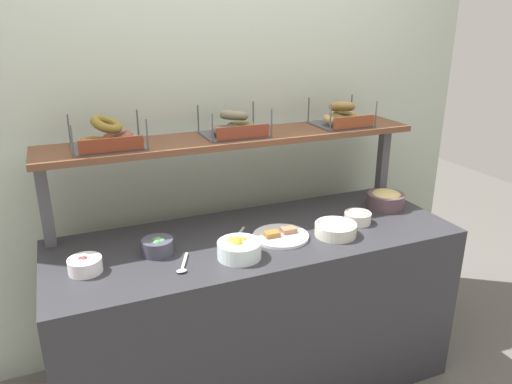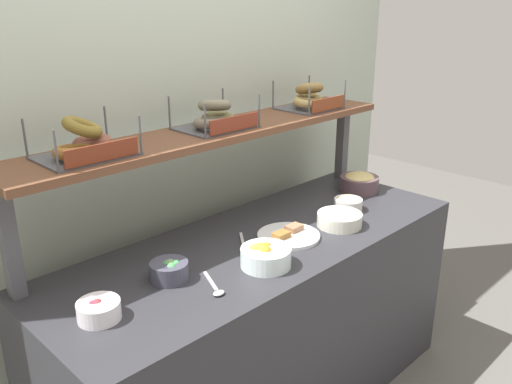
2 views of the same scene
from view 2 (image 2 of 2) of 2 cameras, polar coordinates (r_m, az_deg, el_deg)
back_wall at (r=2.52m, az=-8.32°, el=5.96°), size 3.13×0.06×2.40m
deli_counter at (r=2.46m, az=0.62°, el=-14.10°), size 1.93×0.70×0.85m
shelf_riser_left at (r=1.93m, az=-24.74°, el=-4.89°), size 0.05×0.05×0.40m
shelf_riser_right at (r=3.00m, az=9.14°, el=5.20°), size 0.05×0.05×0.40m
upper_shelf at (r=2.30m, az=-4.15°, el=6.40°), size 1.89×0.32×0.03m
bowl_fruit_salad at (r=2.02m, az=0.97°, el=-6.80°), size 0.19×0.19×0.09m
bowl_veggie_mix at (r=1.96m, az=-9.16°, el=-8.21°), size 0.14×0.14×0.08m
bowl_egg_salad at (r=2.58m, az=9.76°, el=-1.17°), size 0.13×0.13×0.07m
bowl_hummus at (r=2.84m, az=10.92°, el=1.05°), size 0.20×0.20×0.10m
bowl_beet_salad at (r=1.79m, az=-16.37°, el=-11.93°), size 0.14×0.14×0.07m
bowl_potato_salad at (r=2.40m, az=8.87°, el=-2.74°), size 0.20×0.20×0.08m
serving_plate_white at (r=2.27m, az=3.47°, el=-4.61°), size 0.26×0.26×0.04m
serving_spoon_near_plate at (r=1.89m, az=-4.37°, el=-10.10°), size 0.09×0.17×0.01m
serving_spoon_by_edge at (r=2.18m, az=-1.34°, el=-5.66°), size 0.13×0.15×0.01m
bagel_basket_cinnamon_raisin at (r=1.95m, az=-17.79°, el=4.88°), size 0.32×0.25×0.15m
bagel_basket_poppy at (r=2.28m, az=-4.37°, el=7.84°), size 0.31×0.25×0.14m
bagel_basket_everything at (r=2.71m, az=5.67°, el=9.80°), size 0.29×0.26×0.14m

